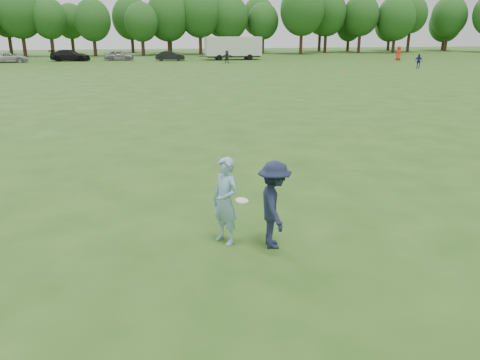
{
  "coord_description": "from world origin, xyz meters",
  "views": [
    {
      "loc": [
        -1.53,
        -9.4,
        4.34
      ],
      "look_at": [
        0.42,
        0.38,
        1.1
      ],
      "focal_mm": 35.0,
      "sensor_mm": 36.0,
      "label": 1
    }
  ],
  "objects_px": {
    "player_far_b": "(418,61)",
    "field_cone": "(342,69)",
    "thrower": "(225,201)",
    "car_d": "(70,55)",
    "defender": "(274,205)",
    "player_far_d": "(227,57)",
    "car_f": "(170,56)",
    "car_e": "(119,55)",
    "car_c": "(10,57)",
    "player_far_c": "(399,53)",
    "cargo_trailer": "(233,47)"
  },
  "relations": [
    {
      "from": "car_c",
      "to": "car_d",
      "type": "bearing_deg",
      "value": -86.07
    },
    {
      "from": "defender",
      "to": "field_cone",
      "type": "relative_size",
      "value": 6.12
    },
    {
      "from": "player_far_d",
      "to": "field_cone",
      "type": "distance_m",
      "value": 17.01
    },
    {
      "from": "car_e",
      "to": "defender",
      "type": "bearing_deg",
      "value": -170.83
    },
    {
      "from": "field_cone",
      "to": "cargo_trailer",
      "type": "bearing_deg",
      "value": 112.9
    },
    {
      "from": "player_far_c",
      "to": "field_cone",
      "type": "distance_m",
      "value": 20.28
    },
    {
      "from": "car_c",
      "to": "thrower",
      "type": "bearing_deg",
      "value": -168.92
    },
    {
      "from": "player_far_b",
      "to": "car_d",
      "type": "bearing_deg",
      "value": -163.35
    },
    {
      "from": "thrower",
      "to": "car_c",
      "type": "distance_m",
      "value": 62.93
    },
    {
      "from": "player_far_d",
      "to": "car_c",
      "type": "xyz_separation_m",
      "value": [
        -28.24,
        6.69,
        -0.16
      ]
    },
    {
      "from": "field_cone",
      "to": "car_e",
      "type": "bearing_deg",
      "value": 138.59
    },
    {
      "from": "thrower",
      "to": "defender",
      "type": "distance_m",
      "value": 1.02
    },
    {
      "from": "player_far_c",
      "to": "car_d",
      "type": "bearing_deg",
      "value": 44.12
    },
    {
      "from": "thrower",
      "to": "player_far_b",
      "type": "height_order",
      "value": "thrower"
    },
    {
      "from": "car_f",
      "to": "defender",
      "type": "bearing_deg",
      "value": -176.16
    },
    {
      "from": "player_far_b",
      "to": "player_far_c",
      "type": "distance_m",
      "value": 14.27
    },
    {
      "from": "player_far_b",
      "to": "field_cone",
      "type": "xyz_separation_m",
      "value": [
        -9.49,
        -0.8,
        -0.65
      ]
    },
    {
      "from": "field_cone",
      "to": "cargo_trailer",
      "type": "relative_size",
      "value": 0.03
    },
    {
      "from": "defender",
      "to": "car_f",
      "type": "height_order",
      "value": "defender"
    },
    {
      "from": "car_d",
      "to": "car_e",
      "type": "xyz_separation_m",
      "value": [
        6.58,
        0.12,
        -0.07
      ]
    },
    {
      "from": "cargo_trailer",
      "to": "player_far_d",
      "type": "bearing_deg",
      "value": -107.2
    },
    {
      "from": "player_far_d",
      "to": "car_c",
      "type": "distance_m",
      "value": 29.03
    },
    {
      "from": "thrower",
      "to": "car_e",
      "type": "height_order",
      "value": "thrower"
    },
    {
      "from": "car_f",
      "to": "field_cone",
      "type": "height_order",
      "value": "car_f"
    },
    {
      "from": "player_far_b",
      "to": "car_c",
      "type": "height_order",
      "value": "player_far_b"
    },
    {
      "from": "thrower",
      "to": "car_f",
      "type": "xyz_separation_m",
      "value": [
        2.12,
        59.35,
        -0.26
      ]
    },
    {
      "from": "player_far_d",
      "to": "cargo_trailer",
      "type": "height_order",
      "value": "cargo_trailer"
    },
    {
      "from": "player_far_c",
      "to": "car_e",
      "type": "relative_size",
      "value": 0.48
    },
    {
      "from": "car_c",
      "to": "cargo_trailer",
      "type": "distance_m",
      "value": 30.27
    },
    {
      "from": "car_f",
      "to": "cargo_trailer",
      "type": "bearing_deg",
      "value": -82.44
    },
    {
      "from": "car_f",
      "to": "car_c",
      "type": "bearing_deg",
      "value": 93.29
    },
    {
      "from": "cargo_trailer",
      "to": "player_far_b",
      "type": "bearing_deg",
      "value": -46.86
    },
    {
      "from": "player_far_b",
      "to": "player_far_d",
      "type": "xyz_separation_m",
      "value": [
        -19.91,
        12.63,
        0.02
      ]
    },
    {
      "from": "car_e",
      "to": "player_far_c",
      "type": "bearing_deg",
      "value": -97.12
    },
    {
      "from": "thrower",
      "to": "field_cone",
      "type": "bearing_deg",
      "value": 121.06
    },
    {
      "from": "car_c",
      "to": "car_f",
      "type": "bearing_deg",
      "value": -98.25
    },
    {
      "from": "car_e",
      "to": "field_cone",
      "type": "relative_size",
      "value": 13.76
    },
    {
      "from": "car_d",
      "to": "player_far_c",
      "type": "bearing_deg",
      "value": -92.82
    },
    {
      "from": "car_c",
      "to": "defender",
      "type": "bearing_deg",
      "value": -168.22
    },
    {
      "from": "thrower",
      "to": "car_c",
      "type": "height_order",
      "value": "thrower"
    },
    {
      "from": "defender",
      "to": "car_f",
      "type": "distance_m",
      "value": 59.75
    },
    {
      "from": "thrower",
      "to": "car_e",
      "type": "relative_size",
      "value": 0.45
    },
    {
      "from": "player_far_b",
      "to": "field_cone",
      "type": "relative_size",
      "value": 5.31
    },
    {
      "from": "defender",
      "to": "player_far_b",
      "type": "height_order",
      "value": "defender"
    },
    {
      "from": "player_far_b",
      "to": "car_d",
      "type": "relative_size",
      "value": 0.3
    },
    {
      "from": "cargo_trailer",
      "to": "car_f",
      "type": "bearing_deg",
      "value": -177.41
    },
    {
      "from": "thrower",
      "to": "cargo_trailer",
      "type": "relative_size",
      "value": 0.21
    },
    {
      "from": "player_far_b",
      "to": "defender",
      "type": "bearing_deg",
      "value": -80.76
    },
    {
      "from": "car_d",
      "to": "player_far_d",
      "type": "bearing_deg",
      "value": -105.0
    },
    {
      "from": "thrower",
      "to": "player_far_d",
      "type": "height_order",
      "value": "thrower"
    }
  ]
}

